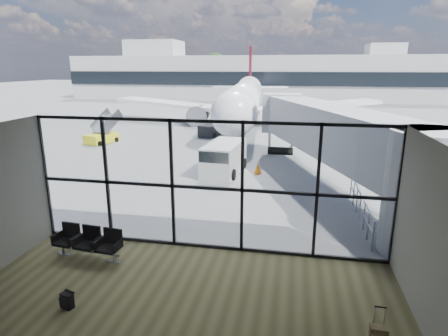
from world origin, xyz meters
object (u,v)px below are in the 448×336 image
(backpack, at_px, (67,301))
(mobile_stairs, at_px, (102,137))
(seating_row, at_px, (89,240))
(belt_loader, at_px, (213,129))
(service_van, at_px, (224,158))
(airliner, at_px, (245,98))

(backpack, xyz_separation_m, mobile_stairs, (-9.92, 20.43, 0.29))
(seating_row, bearing_deg, backpack, -66.58)
(belt_loader, bearing_deg, service_van, -60.02)
(airliner, bearing_deg, belt_loader, -106.08)
(airliner, height_order, service_van, airliner)
(backpack, bearing_deg, seating_row, 125.22)
(service_van, xyz_separation_m, belt_loader, (-3.33, 12.21, -0.31))
(service_van, distance_m, mobile_stairs, 13.50)
(service_van, distance_m, belt_loader, 12.65)
(service_van, bearing_deg, belt_loader, 110.47)
(belt_loader, distance_m, mobile_stairs, 9.71)
(airliner, xyz_separation_m, service_van, (1.56, -20.88, -1.79))
(airliner, bearing_deg, backpack, -94.66)
(belt_loader, bearing_deg, seating_row, -73.14)
(seating_row, bearing_deg, belt_loader, 97.73)
(backpack, bearing_deg, airliner, 107.30)
(backpack, relative_size, belt_loader, 0.11)
(seating_row, relative_size, belt_loader, 0.57)
(seating_row, height_order, backpack, seating_row)
(mobile_stairs, bearing_deg, airliner, 72.24)
(backpack, relative_size, airliner, 0.01)
(airliner, xyz_separation_m, mobile_stairs, (-9.97, -13.88, -2.20))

